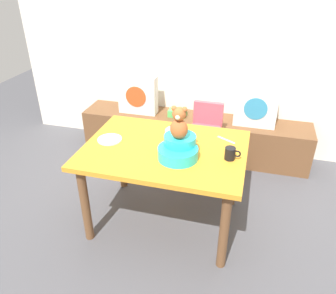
# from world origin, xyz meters

# --- Properties ---
(ground_plane) EXTENTS (8.00, 8.00, 0.00)m
(ground_plane) POSITION_xyz_m (0.00, 0.00, 0.00)
(ground_plane) COLOR #4C4C51
(back_wall) EXTENTS (4.40, 0.10, 2.60)m
(back_wall) POSITION_xyz_m (0.00, 1.49, 1.30)
(back_wall) COLOR silver
(back_wall) RESTS_ON ground_plane
(window_bench) EXTENTS (2.60, 0.44, 0.46)m
(window_bench) POSITION_xyz_m (0.00, 1.22, 0.23)
(window_bench) COLOR brown
(window_bench) RESTS_ON ground_plane
(pillow_floral_left) EXTENTS (0.44, 0.15, 0.44)m
(pillow_floral_left) POSITION_xyz_m (-0.66, 1.20, 0.68)
(pillow_floral_left) COLOR white
(pillow_floral_left) RESTS_ON window_bench
(pillow_floral_right) EXTENTS (0.44, 0.15, 0.44)m
(pillow_floral_right) POSITION_xyz_m (0.66, 1.20, 0.68)
(pillow_floral_right) COLOR white
(pillow_floral_right) RESTS_ON window_bench
(book_stack) EXTENTS (0.20, 0.14, 0.08)m
(book_stack) POSITION_xyz_m (-0.19, 1.22, 0.50)
(book_stack) COLOR #51BD58
(book_stack) RESTS_ON window_bench
(dining_table) EXTENTS (1.27, 0.94, 0.74)m
(dining_table) POSITION_xyz_m (0.00, 0.00, 0.64)
(dining_table) COLOR orange
(dining_table) RESTS_ON ground_plane
(highchair) EXTENTS (0.34, 0.45, 0.79)m
(highchair) POSITION_xyz_m (0.20, 0.78, 0.52)
(highchair) COLOR #D84C59
(highchair) RESTS_ON ground_plane
(infant_seat_teal) EXTENTS (0.30, 0.33, 0.16)m
(infant_seat_teal) POSITION_xyz_m (0.14, -0.11, 0.81)
(infant_seat_teal) COLOR #24BEC6
(infant_seat_teal) RESTS_ON dining_table
(teddy_bear) EXTENTS (0.13, 0.12, 0.25)m
(teddy_bear) POSITION_xyz_m (0.14, -0.11, 1.02)
(teddy_bear) COLOR #B45E2F
(teddy_bear) RESTS_ON infant_seat_teal
(ketchup_bottle) EXTENTS (0.07, 0.07, 0.18)m
(ketchup_bottle) POSITION_xyz_m (0.05, 0.10, 0.83)
(ketchup_bottle) COLOR red
(ketchup_bottle) RESTS_ON dining_table
(coffee_mug) EXTENTS (0.12, 0.08, 0.09)m
(coffee_mug) POSITION_xyz_m (0.52, -0.04, 0.79)
(coffee_mug) COLOR black
(coffee_mug) RESTS_ON dining_table
(dinner_plate_near) EXTENTS (0.20, 0.20, 0.01)m
(dinner_plate_near) POSITION_xyz_m (-0.47, -0.00, 0.75)
(dinner_plate_near) COLOR white
(dinner_plate_near) RESTS_ON dining_table
(dinner_plate_far) EXTENTS (0.20, 0.20, 0.01)m
(dinner_plate_far) POSITION_xyz_m (0.02, 0.30, 0.75)
(dinner_plate_far) COLOR white
(dinner_plate_far) RESTS_ON dining_table
(table_fork) EXTENTS (0.16, 0.10, 0.01)m
(table_fork) POSITION_xyz_m (0.45, 0.25, 0.74)
(table_fork) COLOR silver
(table_fork) RESTS_ON dining_table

